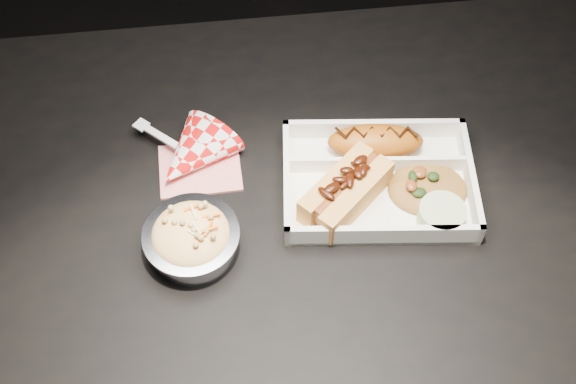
{
  "coord_description": "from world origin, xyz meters",
  "views": [
    {
      "loc": [
        -0.06,
        -0.5,
        1.54
      ],
      "look_at": [
        0.0,
        0.01,
        0.81
      ],
      "focal_mm": 45.0,
      "sensor_mm": 36.0,
      "label": 1
    }
  ],
  "objects_px": {
    "fried_pastry": "(375,142)",
    "napkin_fork": "(191,156)",
    "foil_coleslaw_cup": "(192,237)",
    "dining_table": "(288,261)",
    "food_tray": "(377,183)",
    "hotdog": "(346,190)"
  },
  "relations": [
    {
      "from": "fried_pastry",
      "to": "napkin_fork",
      "type": "xyz_separation_m",
      "value": [
        -0.25,
        0.01,
        -0.01
      ]
    },
    {
      "from": "foil_coleslaw_cup",
      "to": "napkin_fork",
      "type": "xyz_separation_m",
      "value": [
        0.0,
        0.14,
        -0.01
      ]
    },
    {
      "from": "dining_table",
      "to": "food_tray",
      "type": "bearing_deg",
      "value": 20.5
    },
    {
      "from": "fried_pastry",
      "to": "hotdog",
      "type": "distance_m",
      "value": 0.09
    },
    {
      "from": "fried_pastry",
      "to": "foil_coleslaw_cup",
      "type": "distance_m",
      "value": 0.28
    },
    {
      "from": "food_tray",
      "to": "fried_pastry",
      "type": "height_order",
      "value": "fried_pastry"
    },
    {
      "from": "fried_pastry",
      "to": "hotdog",
      "type": "height_order",
      "value": "hotdog"
    },
    {
      "from": "fried_pastry",
      "to": "foil_coleslaw_cup",
      "type": "xyz_separation_m",
      "value": [
        -0.25,
        -0.12,
        -0.0
      ]
    },
    {
      "from": "dining_table",
      "to": "foil_coleslaw_cup",
      "type": "height_order",
      "value": "foil_coleslaw_cup"
    },
    {
      "from": "food_tray",
      "to": "foil_coleslaw_cup",
      "type": "height_order",
      "value": "foil_coleslaw_cup"
    },
    {
      "from": "food_tray",
      "to": "hotdog",
      "type": "bearing_deg",
      "value": -149.23
    },
    {
      "from": "dining_table",
      "to": "food_tray",
      "type": "xyz_separation_m",
      "value": [
        0.13,
        0.05,
        0.1
      ]
    },
    {
      "from": "foil_coleslaw_cup",
      "to": "dining_table",
      "type": "bearing_deg",
      "value": 9.59
    },
    {
      "from": "foil_coleslaw_cup",
      "to": "napkin_fork",
      "type": "relative_size",
      "value": 0.79
    },
    {
      "from": "hotdog",
      "to": "napkin_fork",
      "type": "bearing_deg",
      "value": 112.32
    },
    {
      "from": "food_tray",
      "to": "napkin_fork",
      "type": "distance_m",
      "value": 0.25
    },
    {
      "from": "napkin_fork",
      "to": "dining_table",
      "type": "bearing_deg",
      "value": -2.0
    },
    {
      "from": "fried_pastry",
      "to": "food_tray",
      "type": "bearing_deg",
      "value": -96.14
    },
    {
      "from": "dining_table",
      "to": "fried_pastry",
      "type": "relative_size",
      "value": 9.18
    },
    {
      "from": "dining_table",
      "to": "food_tray",
      "type": "height_order",
      "value": "food_tray"
    },
    {
      "from": "hotdog",
      "to": "napkin_fork",
      "type": "distance_m",
      "value": 0.22
    },
    {
      "from": "food_tray",
      "to": "foil_coleslaw_cup",
      "type": "distance_m",
      "value": 0.26
    }
  ]
}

